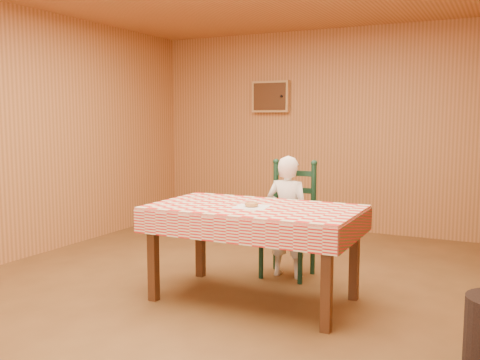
# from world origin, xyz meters

# --- Properties ---
(ground) EXTENTS (6.00, 6.00, 0.00)m
(ground) POSITION_xyz_m (0.00, 0.00, 0.00)
(ground) COLOR brown
(ground) RESTS_ON ground
(cabin_walls) EXTENTS (5.10, 6.05, 2.65)m
(cabin_walls) POSITION_xyz_m (-0.00, 0.53, 1.83)
(cabin_walls) COLOR #B97A42
(cabin_walls) RESTS_ON ground
(dining_table) EXTENTS (1.66, 0.96, 0.77)m
(dining_table) POSITION_xyz_m (0.21, 0.03, 0.69)
(dining_table) COLOR #4B2914
(dining_table) RESTS_ON ground
(ladder_chair) EXTENTS (0.44, 0.40, 1.08)m
(ladder_chair) POSITION_xyz_m (0.21, 0.82, 0.50)
(ladder_chair) COLOR black
(ladder_chair) RESTS_ON ground
(seated_child) EXTENTS (0.41, 0.27, 1.12)m
(seated_child) POSITION_xyz_m (0.21, 0.76, 0.56)
(seated_child) COLOR white
(seated_child) RESTS_ON ground
(napkin) EXTENTS (0.30, 0.30, 0.00)m
(napkin) POSITION_xyz_m (0.21, -0.02, 0.77)
(napkin) COLOR white
(napkin) RESTS_ON dining_table
(donut) EXTENTS (0.11, 0.11, 0.04)m
(donut) POSITION_xyz_m (0.21, -0.02, 0.79)
(donut) COLOR #BE8244
(donut) RESTS_ON napkin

